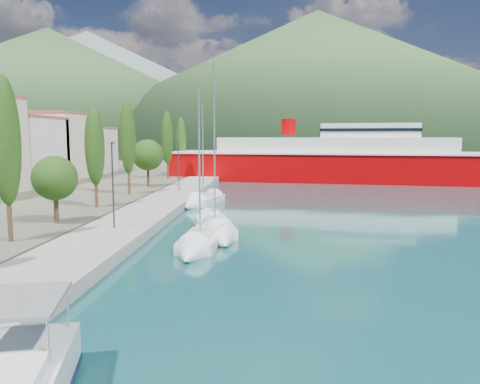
{
  "coord_description": "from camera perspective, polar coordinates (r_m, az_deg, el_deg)",
  "views": [
    {
      "loc": [
        2.19,
        -17.37,
        7.21
      ],
      "look_at": [
        0.0,
        14.0,
        3.5
      ],
      "focal_mm": 35.0,
      "sensor_mm": 36.0,
      "label": 1
    }
  ],
  "objects": [
    {
      "name": "hills_far",
      "position": [
        654.33,
        16.4,
        12.61
      ],
      "size": [
        1480.0,
        900.0,
        180.0
      ],
      "color": "slate",
      "rests_on": "ground"
    },
    {
      "name": "sailboat_near",
      "position": [
        29.58,
        -5.45,
        -6.8
      ],
      "size": [
        2.62,
        7.89,
        11.22
      ],
      "color": "silver",
      "rests_on": "ground"
    },
    {
      "name": "sailboat_mid",
      "position": [
        33.66,
        -2.66,
        -5.08
      ],
      "size": [
        4.78,
        9.84,
        13.7
      ],
      "color": "silver",
      "rests_on": "ground"
    },
    {
      "name": "tree_row",
      "position": [
        52.51,
        -14.17,
        5.13
      ],
      "size": [
        4.08,
        65.58,
        10.62
      ],
      "color": "#47301E",
      "rests_on": "land_strip"
    },
    {
      "name": "sailboat_far",
      "position": [
        49.19,
        -5.21,
        -1.34
      ],
      "size": [
        4.48,
        8.37,
        11.74
      ],
      "color": "silver",
      "rests_on": "ground"
    },
    {
      "name": "lamp_posts",
      "position": [
        34.47,
        -14.97,
        1.29
      ],
      "size": [
        0.15,
        45.38,
        6.06
      ],
      "color": "#2D2D33",
      "rests_on": "quay"
    },
    {
      "name": "hills_near",
      "position": [
        403.67,
        18.14,
        12.37
      ],
      "size": [
        1010.0,
        520.0,
        115.0
      ],
      "color": "#35552D",
      "rests_on": "ground"
    },
    {
      "name": "quay",
      "position": [
        45.3,
        -10.36,
        -2.03
      ],
      "size": [
        5.0,
        88.0,
        0.8
      ],
      "primitive_type": "cube",
      "color": "gray",
      "rests_on": "ground"
    },
    {
      "name": "ferry",
      "position": [
        78.48,
        11.44,
        3.71
      ],
      "size": [
        55.04,
        19.07,
        10.72
      ],
      "color": "#9F0002",
      "rests_on": "ground"
    },
    {
      "name": "ground",
      "position": [
        137.57,
        3.08,
        3.71
      ],
      "size": [
        1400.0,
        1400.0,
        0.0
      ],
      "primitive_type": "plane",
      "color": "#124548"
    }
  ]
}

